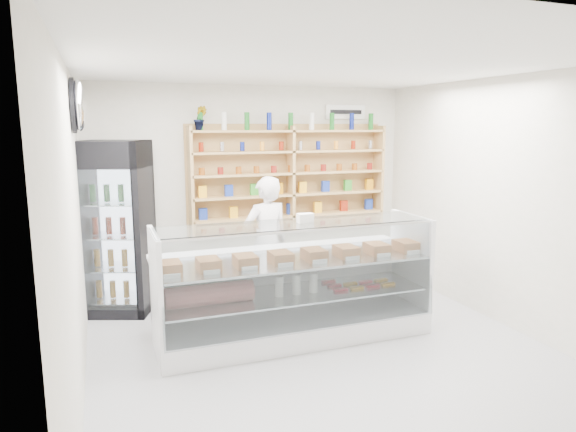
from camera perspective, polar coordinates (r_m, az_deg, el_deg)
name	(u,v)px	position (r m, az deg, el deg)	size (l,w,h in m)	color
room	(328,217)	(4.89, 4.46, -0.08)	(5.00, 5.00, 5.00)	#99989D
display_counter	(294,306)	(5.57, 0.69, -9.97)	(2.91, 0.87, 1.27)	white
shop_worker	(266,243)	(6.36, -2.42, -2.98)	(0.60, 0.40, 1.65)	silver
drinks_cooler	(118,227)	(6.53, -18.41, -1.18)	(0.95, 0.94, 2.08)	black
wall_shelving	(291,173)	(7.20, 0.30, 4.75)	(2.84, 0.28, 1.33)	tan
potted_plant	(200,118)	(6.83, -9.73, 10.67)	(0.17, 0.14, 0.31)	#1E6626
security_mirror	(79,106)	(5.58, -22.25, 11.29)	(0.15, 0.50, 0.50)	silver
wall_sign	(345,112)	(7.65, 6.40, 11.41)	(0.62, 0.03, 0.20)	white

